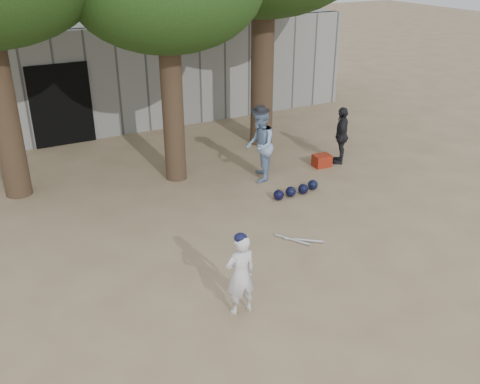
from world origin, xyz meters
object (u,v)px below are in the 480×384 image
boy_player (241,275)px  red_bag (322,161)px  spectator_blue (260,145)px  spectator_dark (341,135)px

boy_player → red_bag: (4.49, 4.14, -0.50)m
boy_player → spectator_blue: (2.72, 4.16, 0.20)m
spectator_dark → red_bag: size_ratio=3.42×
boy_player → spectator_blue: 4.97m
spectator_blue → red_bag: 1.91m
boy_player → spectator_dark: spectator_dark is taller
spectator_blue → spectator_dark: size_ratio=1.18×
spectator_blue → red_bag: size_ratio=4.04×
spectator_blue → spectator_dark: (2.33, -0.01, -0.13)m
spectator_dark → red_bag: spectator_dark is taller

